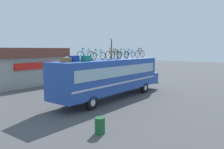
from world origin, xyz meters
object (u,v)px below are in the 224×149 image
object	(u,v)px
rooftop_bicycle_4	(115,55)
street_lamp	(111,54)
rooftop_bicycle_6	(130,54)
luggage_bag_3	(86,58)
bus	(112,75)
rooftop_bicycle_7	(140,54)
rooftop_bicycle_1	(86,55)
rooftop_bicycle_3	(113,55)
luggage_bag_2	(74,59)
trash_bin	(100,126)
rooftop_bicycle_2	(98,55)
rooftop_bicycle_5	(123,54)
luggage_bag_1	(66,60)

from	to	relation	value
rooftop_bicycle_4	street_lamp	world-z (taller)	street_lamp
rooftop_bicycle_6	luggage_bag_3	bearing A→B (deg)	-176.32
rooftop_bicycle_6	bus	bearing A→B (deg)	-175.81
rooftop_bicycle_7	rooftop_bicycle_1	bearing A→B (deg)	174.64
bus	rooftop_bicycle_1	distance (m)	3.22
bus	rooftop_bicycle_6	xyz separation A→B (m)	(3.06, 0.22, 1.70)
rooftop_bicycle_1	rooftop_bicycle_3	world-z (taller)	rooftop_bicycle_3
luggage_bag_2	street_lamp	distance (m)	13.78
trash_bin	street_lamp	distance (m)	18.48
bus	rooftop_bicycle_3	xyz separation A→B (m)	(-0.42, -0.37, 1.73)
rooftop_bicycle_2	street_lamp	distance (m)	11.59
rooftop_bicycle_5	rooftop_bicycle_6	distance (m)	1.13
bus	rooftop_bicycle_3	world-z (taller)	rooftop_bicycle_3
rooftop_bicycle_7	trash_bin	bearing A→B (deg)	-159.56
rooftop_bicycle_1	rooftop_bicycle_7	world-z (taller)	rooftop_bicycle_7
rooftop_bicycle_2	rooftop_bicycle_4	bearing A→B (deg)	1.24
rooftop_bicycle_6	rooftop_bicycle_7	distance (m)	1.18
luggage_bag_2	rooftop_bicycle_1	bearing A→B (deg)	8.80
luggage_bag_3	rooftop_bicycle_2	distance (m)	1.77
luggage_bag_2	rooftop_bicycle_5	distance (m)	5.97
rooftop_bicycle_1	rooftop_bicycle_4	size ratio (longest dim) A/B	1.10
luggage_bag_3	street_lamp	size ratio (longest dim) A/B	0.11
luggage_bag_2	rooftop_bicycle_2	xyz separation A→B (m)	(2.52, -0.01, 0.16)
rooftop_bicycle_2	rooftop_bicycle_6	world-z (taller)	rooftop_bicycle_6
luggage_bag_1	rooftop_bicycle_6	distance (m)	7.89
luggage_bag_1	rooftop_bicycle_2	xyz separation A→B (m)	(3.31, 0.07, 0.21)
luggage_bag_2	rooftop_bicycle_1	size ratio (longest dim) A/B	0.31
luggage_bag_1	trash_bin	bearing A→B (deg)	-111.72
rooftop_bicycle_4	trash_bin	xyz separation A→B (m)	(-7.35, -4.46, -3.24)
luggage_bag_2	rooftop_bicycle_5	size ratio (longest dim) A/B	0.33
rooftop_bicycle_3	rooftop_bicycle_4	size ratio (longest dim) A/B	1.10
street_lamp	rooftop_bicycle_7	bearing A→B (deg)	-122.02
luggage_bag_1	rooftop_bicycle_3	bearing A→B (deg)	-6.29
rooftop_bicycle_3	trash_bin	size ratio (longest dim) A/B	2.26
luggage_bag_2	trash_bin	size ratio (longest dim) A/B	0.71
bus	rooftop_bicycle_5	world-z (taller)	rooftop_bicycle_5
luggage_bag_3	street_lamp	world-z (taller)	street_lamp
bus	rooftop_bicycle_3	size ratio (longest dim) A/B	6.87
luggage_bag_3	rooftop_bicycle_3	world-z (taller)	rooftop_bicycle_3
rooftop_bicycle_6	luggage_bag_2	bearing A→B (deg)	-179.76
luggage_bag_2	rooftop_bicycle_1	xyz separation A→B (m)	(1.35, 0.21, 0.19)
rooftop_bicycle_1	rooftop_bicycle_4	distance (m)	3.49
rooftop_bicycle_4	rooftop_bicycle_5	size ratio (longest dim) A/B	0.94
luggage_bag_3	trash_bin	world-z (taller)	luggage_bag_3
rooftop_bicycle_2	trash_bin	xyz separation A→B (m)	(-5.04, -4.41, -3.22)
rooftop_bicycle_1	rooftop_bicycle_5	size ratio (longest dim) A/B	1.03
rooftop_bicycle_4	rooftop_bicycle_1	bearing A→B (deg)	177.21
bus	rooftop_bicycle_3	distance (m)	1.82
rooftop_bicycle_2	rooftop_bicycle_4	xyz separation A→B (m)	(2.31, 0.05, 0.01)
rooftop_bicycle_3	rooftop_bicycle_5	bearing A→B (deg)	14.79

